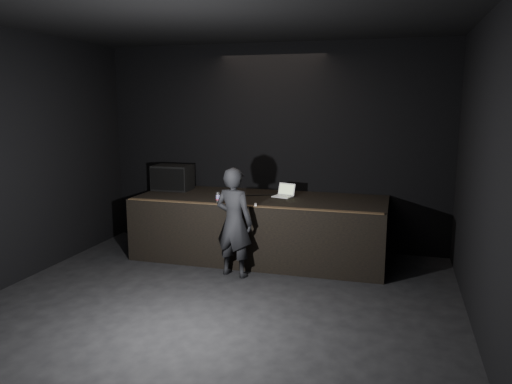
{
  "coord_description": "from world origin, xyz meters",
  "views": [
    {
      "loc": [
        2.1,
        -4.88,
        2.52
      ],
      "look_at": [
        0.05,
        2.3,
        1.16
      ],
      "focal_mm": 35.0,
      "sensor_mm": 36.0,
      "label": 1
    }
  ],
  "objects_px": {
    "stage_riser": "(261,227)",
    "laptop": "(284,193)",
    "stage_monitor": "(173,178)",
    "person": "(234,222)",
    "beer_can": "(218,197)"
  },
  "relations": [
    {
      "from": "stage_riser",
      "to": "beer_can",
      "type": "bearing_deg",
      "value": -132.68
    },
    {
      "from": "stage_monitor",
      "to": "laptop",
      "type": "distance_m",
      "value": 2.03
    },
    {
      "from": "laptop",
      "to": "beer_can",
      "type": "height_order",
      "value": "laptop"
    },
    {
      "from": "beer_can",
      "to": "person",
      "type": "height_order",
      "value": "person"
    },
    {
      "from": "beer_can",
      "to": "person",
      "type": "relative_size",
      "value": 0.1
    },
    {
      "from": "stage_riser",
      "to": "laptop",
      "type": "xyz_separation_m",
      "value": [
        0.35,
        0.18,
        0.55
      ]
    },
    {
      "from": "laptop",
      "to": "person",
      "type": "height_order",
      "value": "person"
    },
    {
      "from": "beer_can",
      "to": "person",
      "type": "distance_m",
      "value": 0.61
    },
    {
      "from": "person",
      "to": "laptop",
      "type": "bearing_deg",
      "value": -99.85
    },
    {
      "from": "beer_can",
      "to": "stage_monitor",
      "type": "bearing_deg",
      "value": 144.18
    },
    {
      "from": "beer_can",
      "to": "person",
      "type": "bearing_deg",
      "value": -45.03
    },
    {
      "from": "stage_riser",
      "to": "person",
      "type": "distance_m",
      "value": 1.01
    },
    {
      "from": "stage_riser",
      "to": "stage_monitor",
      "type": "xyz_separation_m",
      "value": [
        -1.67,
        0.26,
        0.72
      ]
    },
    {
      "from": "stage_monitor",
      "to": "beer_can",
      "type": "bearing_deg",
      "value": -36.79
    },
    {
      "from": "laptop",
      "to": "beer_can",
      "type": "xyz_separation_m",
      "value": [
        -0.87,
        -0.74,
        0.03
      ]
    }
  ]
}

